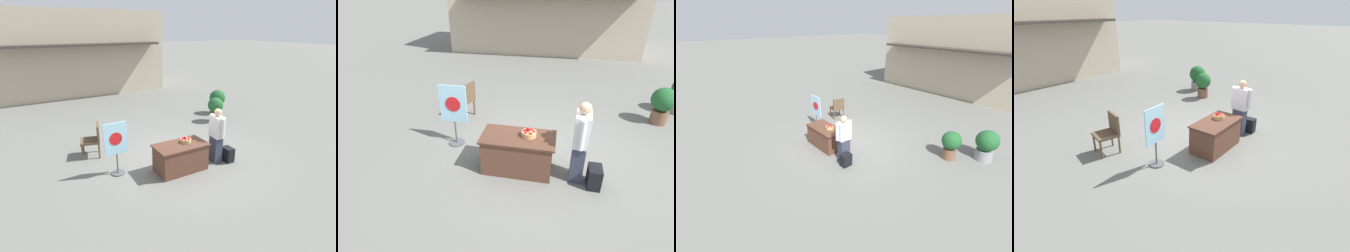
% 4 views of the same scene
% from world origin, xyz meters
% --- Properties ---
extents(ground_plane, '(120.00, 120.00, 0.00)m').
position_xyz_m(ground_plane, '(0.00, 0.00, 0.00)').
color(ground_plane, slate).
extents(storefront_building, '(9.57, 5.87, 4.55)m').
position_xyz_m(storefront_building, '(-0.75, 11.02, 2.28)').
color(storefront_building, '#B7A88E').
rests_on(storefront_building, ground_plane).
extents(display_table, '(1.42, 0.76, 0.75)m').
position_xyz_m(display_table, '(-0.40, -0.68, 0.38)').
color(display_table, brown).
rests_on(display_table, ground_plane).
extents(apple_basket, '(0.28, 0.28, 0.16)m').
position_xyz_m(apple_basket, '(-0.20, -0.62, 0.81)').
color(apple_basket, tan).
rests_on(apple_basket, display_table).
extents(person_visitor, '(0.29, 0.61, 1.58)m').
position_xyz_m(person_visitor, '(0.74, -0.75, 0.80)').
color(person_visitor, '#33384C').
rests_on(person_visitor, ground_plane).
extents(backpack, '(0.24, 0.34, 0.42)m').
position_xyz_m(backpack, '(1.06, -0.93, 0.21)').
color(backpack, black).
rests_on(backpack, ground_plane).
extents(poster_board, '(0.61, 0.36, 1.43)m').
position_xyz_m(poster_board, '(-1.94, -0.04, 0.79)').
color(poster_board, '#4C4C51').
rests_on(poster_board, ground_plane).
extents(patio_chair, '(0.67, 0.67, 0.99)m').
position_xyz_m(patio_chair, '(-2.19, 1.32, 0.57)').
color(patio_chair, brown).
rests_on(patio_chair, ground_plane).
extents(potted_plant_near_right, '(0.62, 0.62, 0.99)m').
position_xyz_m(potted_plant_near_right, '(2.96, 2.02, 0.57)').
color(potted_plant_near_right, brown).
rests_on(potted_plant_near_right, ground_plane).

